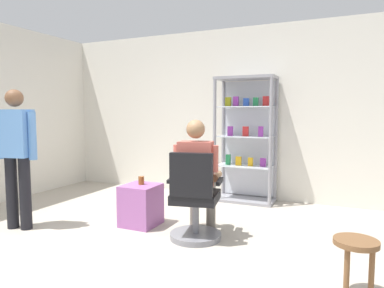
{
  "coord_description": "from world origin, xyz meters",
  "views": [
    {
      "loc": [
        1.84,
        -2.45,
        1.36
      ],
      "look_at": [
        0.18,
        1.22,
        1.0
      ],
      "focal_mm": 32.6,
      "sensor_mm": 36.0,
      "label": 1
    }
  ],
  "objects_px": {
    "tea_glass": "(141,180)",
    "standing_customer": "(17,150)",
    "seated_shopkeeper": "(198,172)",
    "storage_crate": "(141,205)",
    "wooden_stool": "(356,251)",
    "office_chair": "(194,204)",
    "display_cabinet_main": "(246,138)"
  },
  "relations": [
    {
      "from": "display_cabinet_main",
      "to": "tea_glass",
      "type": "bearing_deg",
      "value": -116.42
    },
    {
      "from": "office_chair",
      "to": "storage_crate",
      "type": "bearing_deg",
      "value": 166.28
    },
    {
      "from": "display_cabinet_main",
      "to": "standing_customer",
      "type": "bearing_deg",
      "value": -130.75
    },
    {
      "from": "storage_crate",
      "to": "office_chair",
      "type": "bearing_deg",
      "value": -13.72
    },
    {
      "from": "seated_shopkeeper",
      "to": "tea_glass",
      "type": "height_order",
      "value": "seated_shopkeeper"
    },
    {
      "from": "display_cabinet_main",
      "to": "wooden_stool",
      "type": "relative_size",
      "value": 4.35
    },
    {
      "from": "display_cabinet_main",
      "to": "storage_crate",
      "type": "xyz_separation_m",
      "value": [
        -0.83,
        -1.7,
        -0.72
      ]
    },
    {
      "from": "display_cabinet_main",
      "to": "storage_crate",
      "type": "bearing_deg",
      "value": -116.01
    },
    {
      "from": "display_cabinet_main",
      "to": "storage_crate",
      "type": "height_order",
      "value": "display_cabinet_main"
    },
    {
      "from": "display_cabinet_main",
      "to": "storage_crate",
      "type": "relative_size",
      "value": 3.84
    },
    {
      "from": "tea_glass",
      "to": "standing_customer",
      "type": "height_order",
      "value": "standing_customer"
    },
    {
      "from": "wooden_stool",
      "to": "seated_shopkeeper",
      "type": "bearing_deg",
      "value": 155.46
    },
    {
      "from": "standing_customer",
      "to": "seated_shopkeeper",
      "type": "bearing_deg",
      "value": 18.33
    },
    {
      "from": "display_cabinet_main",
      "to": "standing_customer",
      "type": "distance_m",
      "value": 3.17
    },
    {
      "from": "office_chair",
      "to": "seated_shopkeeper",
      "type": "relative_size",
      "value": 0.74
    },
    {
      "from": "seated_shopkeeper",
      "to": "tea_glass",
      "type": "xyz_separation_m",
      "value": [
        -0.77,
        0.06,
        -0.17
      ]
    },
    {
      "from": "office_chair",
      "to": "display_cabinet_main",
      "type": "bearing_deg",
      "value": 89.04
    },
    {
      "from": "office_chair",
      "to": "storage_crate",
      "type": "relative_size",
      "value": 1.94
    },
    {
      "from": "seated_shopkeeper",
      "to": "standing_customer",
      "type": "bearing_deg",
      "value": -161.67
    },
    {
      "from": "seated_shopkeeper",
      "to": "storage_crate",
      "type": "relative_size",
      "value": 2.61
    },
    {
      "from": "storage_crate",
      "to": "wooden_stool",
      "type": "bearing_deg",
      "value": -17.88
    },
    {
      "from": "storage_crate",
      "to": "tea_glass",
      "type": "relative_size",
      "value": 4.9
    },
    {
      "from": "office_chair",
      "to": "tea_glass",
      "type": "xyz_separation_m",
      "value": [
        -0.8,
        0.22,
        0.15
      ]
    },
    {
      "from": "office_chair",
      "to": "seated_shopkeeper",
      "type": "xyz_separation_m",
      "value": [
        -0.03,
        0.16,
        0.32
      ]
    },
    {
      "from": "display_cabinet_main",
      "to": "standing_customer",
      "type": "xyz_separation_m",
      "value": [
        -2.07,
        -2.4,
        -0.03
      ]
    },
    {
      "from": "office_chair",
      "to": "tea_glass",
      "type": "relative_size",
      "value": 9.51
    },
    {
      "from": "tea_glass",
      "to": "standing_customer",
      "type": "distance_m",
      "value": 1.48
    },
    {
      "from": "seated_shopkeeper",
      "to": "standing_customer",
      "type": "xyz_separation_m",
      "value": [
        -2.0,
        -0.66,
        0.22
      ]
    },
    {
      "from": "tea_glass",
      "to": "office_chair",
      "type": "bearing_deg",
      "value": -15.11
    },
    {
      "from": "display_cabinet_main",
      "to": "seated_shopkeeper",
      "type": "height_order",
      "value": "display_cabinet_main"
    },
    {
      "from": "seated_shopkeeper",
      "to": "standing_customer",
      "type": "distance_m",
      "value": 2.12
    },
    {
      "from": "wooden_stool",
      "to": "standing_customer",
      "type": "bearing_deg",
      "value": 179.07
    }
  ]
}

